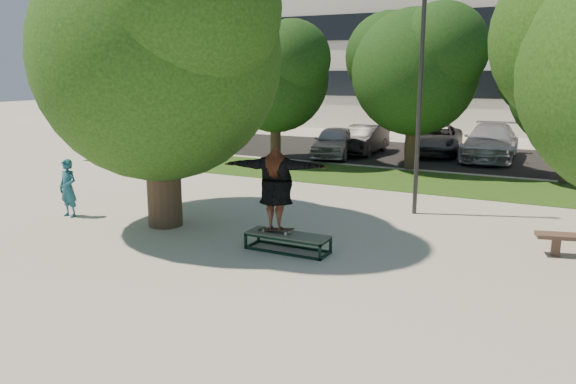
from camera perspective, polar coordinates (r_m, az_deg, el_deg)
The scene contains 16 objects.
ground at distance 11.32m, azimuth 1.20°, elevation -7.19°, with size 120.00×120.00×0.00m, color #A6A299.
grass_strip at distance 19.82m, azimuth 16.01°, elevation 0.80°, with size 30.00×4.00×0.02m, color #214413.
asphalt_strip at distance 26.30m, azimuth 16.70°, elevation 3.45°, with size 40.00×8.00×0.01m, color black.
tree_left at distance 13.98m, azimuth -13.18°, elevation 14.60°, with size 6.96×5.95×7.12m.
bg_tree_left at distance 23.54m, azimuth -1.38°, elevation 12.11°, with size 5.28×4.51×5.77m.
bg_tree_mid at distance 22.44m, azimuth 12.64°, elevation 12.55°, with size 5.76×4.92×6.24m.
bg_tree_right at distance 21.18m, azimuth 26.99°, elevation 10.16°, with size 5.04×4.31×5.43m.
lamppost at distance 15.08m, azimuth 13.25°, elevation 9.56°, with size 0.25×0.15×6.11m.
office_building at distance 42.33m, azimuth 18.85°, elevation 17.29°, with size 30.00×14.12×16.00m.
grind_box at distance 11.98m, azimuth -0.04°, elevation -5.14°, with size 1.80×0.60×0.38m.
skater_rig at distance 11.81m, azimuth -1.24°, elevation 0.41°, with size 2.28×1.08×1.87m.
bystander at distance 15.74m, azimuth -21.44°, elevation 0.37°, with size 0.56×0.37×1.53m, color #1A5063.
car_silver_a at distance 25.19m, azimuth 4.70°, elevation 5.10°, with size 1.60×3.97×1.35m, color #A1A1A6.
car_dark at distance 26.29m, azimuth 7.64°, elevation 5.28°, with size 1.38×3.97×1.31m, color black.
car_grey at distance 26.91m, azimuth 14.69°, elevation 5.22°, with size 2.28×4.94×1.37m, color #4F5054.
car_silver_b at distance 25.90m, azimuth 19.88°, elevation 4.79°, with size 2.12×5.21×1.51m, color silver.
Camera 1 is at (4.67, -9.61, 3.75)m, focal length 35.00 mm.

